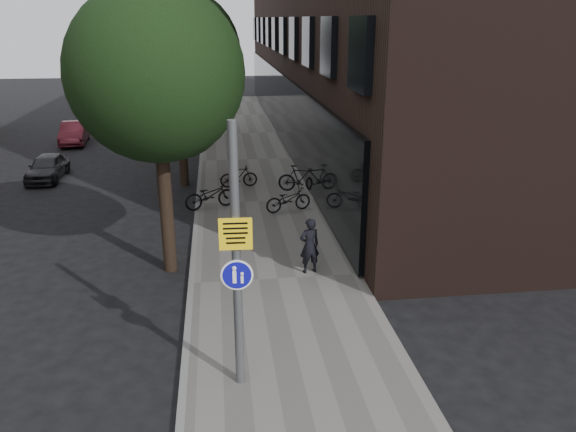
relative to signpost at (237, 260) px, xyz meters
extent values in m
plane|color=black|center=(0.93, 0.99, -2.61)|extent=(120.00, 120.00, 0.00)
cube|color=slate|center=(1.18, 10.99, -2.55)|extent=(4.50, 60.00, 0.12)
cube|color=slate|center=(-1.07, 10.99, -2.55)|extent=(0.15, 60.00, 0.13)
cylinder|color=black|center=(-1.67, 5.49, -1.01)|extent=(0.36, 0.36, 3.20)
sphere|color=black|center=(-1.67, 5.49, 2.69)|extent=(4.40, 4.40, 4.40)
sphere|color=black|center=(-1.27, 6.29, 1.69)|extent=(2.64, 2.64, 2.64)
cylinder|color=black|center=(-1.67, 13.99, -1.01)|extent=(0.36, 0.36, 3.20)
sphere|color=black|center=(-1.67, 13.99, 2.69)|extent=(5.00, 5.00, 5.00)
sphere|color=black|center=(-1.27, 14.79, 1.69)|extent=(3.00, 3.00, 3.00)
cylinder|color=black|center=(-1.67, 22.99, -1.01)|extent=(0.36, 0.36, 3.20)
sphere|color=black|center=(-1.67, 22.99, 2.69)|extent=(5.00, 5.00, 5.00)
sphere|color=black|center=(-1.27, 23.79, 1.69)|extent=(3.00, 3.00, 3.00)
cylinder|color=#595B5E|center=(0.00, 0.00, -0.02)|extent=(0.16, 0.16, 4.94)
cube|color=yellow|center=(0.00, 0.00, 0.52)|extent=(0.57, 0.06, 0.57)
cylinder|color=#0D0D92|center=(0.00, 0.00, -0.24)|extent=(0.50, 0.04, 0.50)
cylinder|color=white|center=(0.00, 0.00, -0.24)|extent=(0.57, 0.04, 0.57)
imported|color=black|center=(2.07, 4.61, -1.73)|extent=(0.63, 0.49, 1.53)
imported|color=black|center=(2.15, 9.71, -2.05)|extent=(1.78, 1.03, 0.88)
imported|color=black|center=(2.93, 12.02, -1.96)|extent=(1.83, 0.96, 1.06)
imported|color=black|center=(-0.59, 10.39, -2.00)|extent=(1.98, 1.26, 0.98)
imported|color=black|center=(0.55, 12.96, -2.04)|extent=(1.54, 0.56, 0.91)
imported|color=black|center=(-7.55, 15.57, -2.07)|extent=(1.35, 3.23, 1.09)
imported|color=maroon|center=(-8.09, 23.08, -2.01)|extent=(1.58, 3.73, 1.20)
imported|color=#1D2034|center=(-7.62, 29.13, -2.04)|extent=(1.63, 3.95, 1.14)
camera|label=1|loc=(-0.25, -8.99, 3.97)|focal=35.00mm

